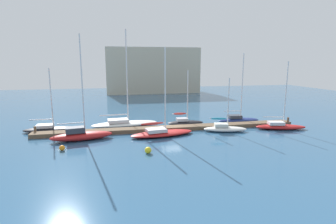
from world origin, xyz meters
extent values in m
plane|color=#2D567A|center=(0.00, 0.00, 0.00)|extent=(120.00, 120.00, 0.00)
cube|color=brown|center=(0.00, 0.00, 0.24)|extent=(33.50, 1.64, 0.49)
cylinder|color=brown|center=(-16.35, 0.67, 0.56)|extent=(0.28, 0.28, 1.12)
cylinder|color=brown|center=(16.35, -0.67, 0.56)|extent=(0.28, 0.28, 1.12)
ellipsoid|color=black|center=(-14.98, 2.39, 0.28)|extent=(6.62, 2.33, 0.56)
cube|color=silver|center=(-15.63, 2.37, 0.75)|extent=(2.02, 1.52, 0.37)
cylinder|color=silver|center=(-14.65, 2.41, 4.23)|extent=(0.14, 0.14, 7.32)
cylinder|color=silver|center=(-16.03, 2.35, 1.58)|extent=(2.75, 0.23, 0.11)
ellipsoid|color=#B21E1E|center=(-10.72, -2.34, 0.46)|extent=(6.95, 2.99, 0.92)
cube|color=#333842|center=(-11.38, -2.46, 1.22)|extent=(2.21, 1.65, 0.60)
cylinder|color=silver|center=(-10.39, -2.29, 6.24)|extent=(0.14, 0.14, 10.64)
cylinder|color=silver|center=(-11.78, -2.52, 2.01)|extent=(2.81, 0.58, 0.11)
ellipsoid|color=white|center=(-5.71, 3.54, 0.30)|extent=(9.25, 3.78, 0.60)
cube|color=silver|center=(-6.60, 3.44, 0.79)|extent=(2.90, 2.23, 0.39)
cylinder|color=silver|center=(-5.26, 3.59, 6.70)|extent=(0.15, 0.15, 12.21)
cylinder|color=silver|center=(-7.14, 3.37, 1.62)|extent=(3.76, 0.56, 0.12)
ellipsoid|color=#B21E1E|center=(-1.61, -2.44, 0.28)|extent=(7.92, 3.60, 0.57)
cube|color=silver|center=(-2.37, -2.56, 0.75)|extent=(2.53, 2.03, 0.37)
cylinder|color=silver|center=(-1.24, -2.38, 5.40)|extent=(0.15, 0.15, 9.67)
cylinder|color=silver|center=(-2.82, -2.63, 1.58)|extent=(3.18, 0.63, 0.12)
ellipsoid|color=#B72D28|center=(-2.82, -2.63, 1.58)|extent=(2.91, 0.82, 0.28)
ellipsoid|color=black|center=(2.58, 2.43, 0.30)|extent=(5.11, 1.86, 0.60)
cube|color=#9EA3AD|center=(2.07, 2.45, 0.79)|extent=(1.56, 1.23, 0.39)
cylinder|color=silver|center=(2.83, 2.43, 4.06)|extent=(0.13, 0.13, 6.93)
cylinder|color=silver|center=(1.77, 2.46, 1.62)|extent=(2.12, 0.18, 0.10)
ellipsoid|color=#B72D28|center=(1.77, 2.46, 1.62)|extent=(1.92, 0.43, 0.28)
ellipsoid|color=white|center=(6.51, -2.07, 0.31)|extent=(5.61, 2.73, 0.63)
cube|color=silver|center=(5.98, -1.96, 0.83)|extent=(1.82, 1.46, 0.41)
cylinder|color=silver|center=(6.77, -2.12, 3.67)|extent=(0.13, 0.13, 6.08)
cylinder|color=silver|center=(5.66, -1.89, 1.65)|extent=(2.23, 0.58, 0.11)
ellipsoid|color=teal|center=(5.66, -1.89, 1.65)|extent=(2.07, 0.78, 0.28)
ellipsoid|color=navy|center=(10.51, 2.40, 0.33)|extent=(6.18, 2.33, 0.67)
cube|color=#333842|center=(9.90, 2.44, 0.88)|extent=(1.91, 1.46, 0.43)
cylinder|color=silver|center=(10.81, 2.38, 5.25)|extent=(0.14, 0.14, 9.17)
cylinder|color=silver|center=(9.54, 2.47, 1.70)|extent=(2.55, 0.28, 0.11)
ellipsoid|color=#B21E1E|center=(14.05, -2.44, 0.31)|extent=(6.64, 3.14, 0.61)
cube|color=silver|center=(13.43, -2.30, 0.81)|extent=(2.15, 1.64, 0.40)
cylinder|color=silver|center=(14.37, -2.51, 4.65)|extent=(0.14, 0.14, 8.08)
cylinder|color=silver|center=(13.05, -2.21, 1.64)|extent=(2.65, 0.70, 0.11)
sphere|color=orange|center=(-12.26, -5.75, 0.27)|extent=(0.55, 0.55, 0.55)
sphere|color=yellow|center=(-4.06, -8.28, 0.32)|extent=(0.64, 0.64, 0.64)
cube|color=#BCB299|center=(4.12, 45.18, 6.31)|extent=(25.87, 10.99, 12.62)
camera|label=1|loc=(-7.09, -32.50, 8.55)|focal=28.54mm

